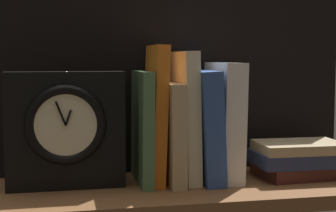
{
  "coord_description": "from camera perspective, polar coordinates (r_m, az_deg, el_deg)",
  "views": [
    {
      "loc": [
        -22.32,
        -88.21,
        22.64
      ],
      "look_at": [
        -3.27,
        3.34,
        13.93
      ],
      "focal_mm": 54.77,
      "sensor_mm": 36.0,
      "label": 1
    }
  ],
  "objects": [
    {
      "name": "book_tan_shortstories",
      "position": [
        0.95,
        0.23,
        -2.91
      ],
      "size": [
        2.77,
        16.41,
        18.23
      ],
      "primitive_type": "cube",
      "rotation": [
        0.0,
        -0.01,
        0.0
      ],
      "color": "tan",
      "rests_on": "ground_plane"
    },
    {
      "name": "book_cream_twain",
      "position": [
        0.95,
        1.94,
        -1.15
      ],
      "size": [
        3.13,
        13.72,
        23.97
      ],
      "primitive_type": "cube",
      "rotation": [
        0.0,
        -0.02,
        0.0
      ],
      "color": "beige",
      "rests_on": "ground_plane"
    },
    {
      "name": "back_panel",
      "position": [
        1.03,
        0.78,
        2.7
      ],
      "size": [
        70.05,
        1.2,
        35.87
      ],
      "primitive_type": "cube",
      "color": "black",
      "rests_on": "ground_plane"
    },
    {
      "name": "book_orange_pandolfini",
      "position": [
        0.94,
        -1.42,
        -0.9
      ],
      "size": [
        3.2,
        12.52,
        25.06
      ],
      "primitive_type": "cube",
      "rotation": [
        0.0,
        0.04,
        0.0
      ],
      "color": "orange",
      "rests_on": "ground_plane"
    },
    {
      "name": "book_blue_modern",
      "position": [
        0.96,
        3.91,
        -2.15
      ],
      "size": [
        4.6,
        16.34,
        20.51
      ],
      "primitive_type": "cube",
      "rotation": [
        0.0,
        -0.05,
        0.0
      ],
      "color": "#2D4C8E",
      "rests_on": "ground_plane"
    },
    {
      "name": "book_stack_side",
      "position": [
        1.01,
        14.23,
        -5.72
      ],
      "size": [
        17.52,
        12.38,
        6.79
      ],
      "color": "#471E19",
      "rests_on": "ground_plane"
    },
    {
      "name": "ground_plane",
      "position": [
        0.94,
        2.4,
        -9.39
      ],
      "size": [
        70.05,
        25.5,
        2.5
      ],
      "primitive_type": "cube",
      "color": "brown"
    },
    {
      "name": "book_green_romantic",
      "position": [
        0.93,
        -2.89,
        -2.34
      ],
      "size": [
        2.26,
        15.06,
        20.37
      ],
      "primitive_type": "cube",
      "rotation": [
        0.0,
        0.01,
        0.0
      ],
      "color": "#476B44",
      "rests_on": "ground_plane"
    },
    {
      "name": "framed_clock",
      "position": [
        0.91,
        -11.32,
        -2.53
      ],
      "size": [
        20.37,
        6.73,
        20.52
      ],
      "color": "black",
      "rests_on": "ground_plane"
    },
    {
      "name": "book_white_catcher",
      "position": [
        0.97,
        6.24,
        -1.65
      ],
      "size": [
        4.28,
        14.49,
        21.91
      ],
      "primitive_type": "cube",
      "rotation": [
        0.0,
        0.02,
        0.0
      ],
      "color": "silver",
      "rests_on": "ground_plane"
    }
  ]
}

